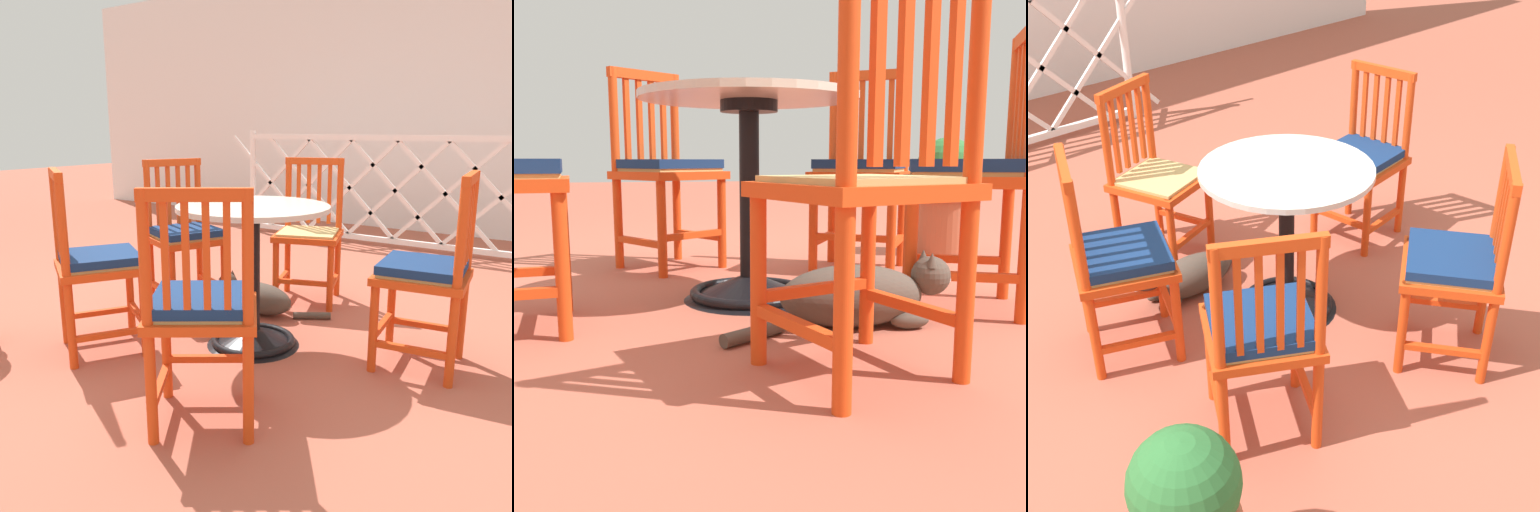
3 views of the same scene
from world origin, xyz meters
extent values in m
plane|color=#AD5642|center=(0.00, 0.00, 0.00)|extent=(24.00, 24.00, 0.00)
cone|color=black|center=(0.13, 0.12, 0.05)|extent=(0.48, 0.48, 0.10)
torus|color=black|center=(0.13, 0.12, 0.03)|extent=(0.44, 0.44, 0.04)
cylinder|color=black|center=(0.13, 0.12, 0.37)|extent=(0.07, 0.07, 0.66)
cylinder|color=black|center=(0.13, 0.12, 0.68)|extent=(0.20, 0.20, 0.04)
cylinder|color=beige|center=(0.13, 0.12, 0.72)|extent=(0.76, 0.76, 0.02)
cylinder|color=#D64214|center=(0.76, 0.17, 0.23)|extent=(0.04, 0.04, 0.45)
cylinder|color=#D64214|center=(0.72, 0.51, 0.23)|extent=(0.04, 0.04, 0.45)
cube|color=#D64214|center=(0.74, 0.34, 0.17)|extent=(0.07, 0.34, 0.03)
cylinder|color=#D64214|center=(0.23, 0.81, 0.23)|extent=(0.04, 0.04, 0.45)
cylinder|color=#D64214|center=(-0.09, 0.70, 0.23)|extent=(0.04, 0.04, 0.45)
cylinder|color=#D64214|center=(0.12, 1.13, 0.46)|extent=(0.04, 0.04, 0.91)
cylinder|color=#D64214|center=(-0.20, 1.03, 0.46)|extent=(0.04, 0.04, 0.91)
cube|color=#D64214|center=(0.18, 0.97, 0.14)|extent=(0.13, 0.33, 0.03)
cube|color=#D64214|center=(-0.15, 0.87, 0.14)|extent=(0.13, 0.33, 0.03)
cube|color=#D64214|center=(0.07, 0.76, 0.17)|extent=(0.33, 0.13, 0.03)
cube|color=#D64214|center=(0.02, 0.92, 0.43)|extent=(0.50, 0.50, 0.04)
cube|color=tan|center=(0.02, 0.92, 0.45)|extent=(0.44, 0.44, 0.02)
cube|color=#D64214|center=(0.06, 1.11, 0.68)|extent=(0.03, 0.03, 0.39)
cube|color=#D64214|center=(-0.01, 1.09, 0.68)|extent=(0.03, 0.03, 0.39)
cube|color=#D64214|center=(-0.07, 1.07, 0.68)|extent=(0.03, 0.03, 0.39)
cube|color=#D64214|center=(-0.13, 1.05, 0.68)|extent=(0.03, 0.03, 0.39)
cylinder|color=#D64214|center=(-0.33, 0.48, 0.23)|extent=(0.04, 0.04, 0.45)
cylinder|color=#D64214|center=(-0.46, 0.17, 0.23)|extent=(0.04, 0.04, 0.45)
cylinder|color=#D64214|center=(-0.78, 0.31, 0.46)|extent=(0.04, 0.04, 0.91)
cube|color=#D64214|center=(-0.48, 0.55, 0.14)|extent=(0.32, 0.16, 0.03)
cube|color=#D64214|center=(-0.62, 0.24, 0.14)|extent=(0.32, 0.16, 0.03)
cube|color=#D64214|center=(-0.40, 0.32, 0.17)|extent=(0.16, 0.32, 0.03)
cube|color=#D64214|center=(-0.55, 0.39, 0.43)|extent=(0.53, 0.53, 0.04)
cube|color=tan|center=(-0.55, 0.39, 0.45)|extent=(0.46, 0.46, 0.02)
cube|color=#D64214|center=(-0.72, 0.43, 0.68)|extent=(0.03, 0.03, 0.39)
cube|color=#D64214|center=(-0.75, 0.37, 0.68)|extent=(0.03, 0.03, 0.39)
cube|color=navy|center=(-0.55, 0.39, 0.48)|extent=(0.48, 0.48, 0.04)
cylinder|color=#D64214|center=(-0.52, -0.11, 0.23)|extent=(0.04, 0.04, 0.45)
cylinder|color=#D64214|center=(-0.23, -0.29, 0.23)|extent=(0.04, 0.04, 0.45)
cylinder|color=#D64214|center=(-0.70, -0.40, 0.46)|extent=(0.04, 0.04, 0.91)
cylinder|color=#D64214|center=(-0.41, -0.58, 0.46)|extent=(0.04, 0.04, 0.91)
cube|color=#D64214|center=(-0.61, -0.26, 0.14)|extent=(0.20, 0.30, 0.03)
cube|color=#D64214|center=(-0.32, -0.44, 0.14)|extent=(0.20, 0.30, 0.03)
cube|color=#D64214|center=(-0.37, -0.20, 0.17)|extent=(0.30, 0.20, 0.03)
cube|color=#D64214|center=(-0.46, -0.35, 0.43)|extent=(0.55, 0.55, 0.04)
cube|color=tan|center=(-0.46, -0.35, 0.45)|extent=(0.48, 0.48, 0.02)
cube|color=#D64214|center=(-0.64, -0.44, 0.68)|extent=(0.03, 0.03, 0.39)
cube|color=#D64214|center=(-0.58, -0.47, 0.68)|extent=(0.03, 0.03, 0.39)
cube|color=#D64214|center=(-0.52, -0.51, 0.68)|extent=(0.03, 0.03, 0.39)
cube|color=#D64214|center=(-0.46, -0.54, 0.68)|extent=(0.03, 0.03, 0.39)
cube|color=#D64214|center=(-0.55, -0.49, 0.89)|extent=(0.34, 0.23, 0.04)
cube|color=navy|center=(-0.46, -0.35, 0.48)|extent=(0.50, 0.50, 0.04)
cylinder|color=#D64214|center=(0.15, -0.53, 0.23)|extent=(0.04, 0.04, 0.45)
cylinder|color=#D64214|center=(0.43, -0.34, 0.23)|extent=(0.04, 0.04, 0.45)
cylinder|color=#D64214|center=(0.34, -0.81, 0.46)|extent=(0.04, 0.04, 0.91)
cylinder|color=#D64214|center=(0.62, -0.62, 0.46)|extent=(0.04, 0.04, 0.91)
cube|color=#D64214|center=(0.24, -0.67, 0.14)|extent=(0.21, 0.30, 0.03)
cube|color=#D64214|center=(0.52, -0.48, 0.14)|extent=(0.21, 0.30, 0.03)
cube|color=#D64214|center=(0.29, -0.44, 0.17)|extent=(0.30, 0.21, 0.03)
cube|color=#D64214|center=(0.38, -0.58, 0.43)|extent=(0.56, 0.56, 0.04)
cube|color=tan|center=(0.38, -0.58, 0.45)|extent=(0.49, 0.49, 0.02)
cube|color=#D64214|center=(0.39, -0.78, 0.68)|extent=(0.03, 0.03, 0.39)
cube|color=#D64214|center=(0.45, -0.74, 0.68)|extent=(0.03, 0.03, 0.39)
cube|color=#D64214|center=(0.51, -0.70, 0.68)|extent=(0.03, 0.03, 0.39)
cube|color=#D64214|center=(0.56, -0.66, 0.68)|extent=(0.03, 0.03, 0.39)
cube|color=#D64214|center=(0.48, -0.72, 0.89)|extent=(0.33, 0.24, 0.04)
cube|color=navy|center=(0.38, -0.58, 0.48)|extent=(0.50, 0.50, 0.04)
ellipsoid|color=#4C4238|center=(-0.11, 0.54, 0.10)|extent=(0.45, 0.22, 0.19)
ellipsoid|color=silver|center=(-0.21, 0.55, 0.08)|extent=(0.19, 0.16, 0.14)
sphere|color=#4C4238|center=(-0.36, 0.56, 0.15)|extent=(0.12, 0.12, 0.12)
ellipsoid|color=silver|center=(-0.40, 0.56, 0.14)|extent=(0.05, 0.05, 0.04)
cone|color=#4C4238|center=(-0.35, 0.52, 0.20)|extent=(0.04, 0.04, 0.04)
cone|color=#4C4238|center=(-0.34, 0.59, 0.20)|extent=(0.04, 0.04, 0.04)
ellipsoid|color=#4C4238|center=(-0.28, 0.50, 0.03)|extent=(0.12, 0.06, 0.05)
ellipsoid|color=#4C4238|center=(-0.27, 0.61, 0.03)|extent=(0.12, 0.06, 0.05)
cylinder|color=#4C4238|center=(0.21, 0.63, 0.02)|extent=(0.21, 0.15, 0.04)
cylinder|color=#B25B3D|center=(-1.09, -0.72, 0.16)|extent=(0.28, 0.28, 0.32)
torus|color=#B25B3D|center=(-1.09, -0.72, 0.30)|extent=(0.32, 0.32, 0.04)
sphere|color=#2D6B33|center=(-1.09, -0.72, 0.46)|extent=(0.32, 0.32, 0.32)
camera|label=1|loc=(1.59, -2.02, 1.10)|focal=37.35mm
camera|label=2|loc=(0.49, 2.19, 0.50)|focal=41.35mm
camera|label=3|loc=(-1.80, -1.83, 1.99)|focal=49.53mm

